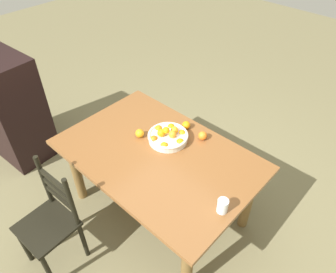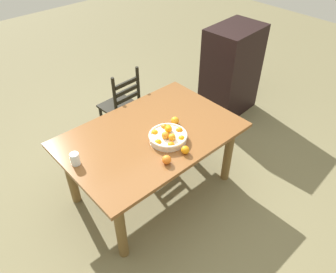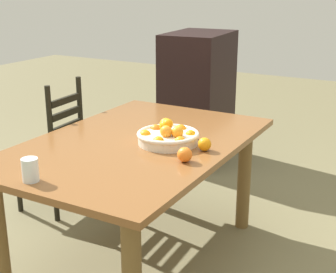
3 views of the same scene
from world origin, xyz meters
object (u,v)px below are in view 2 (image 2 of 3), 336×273
orange_loose_1 (167,160)px  orange_loose_2 (175,121)px  cabinet (231,71)px  orange_loose_0 (185,150)px  chair_near_window (122,107)px  dining_table (151,143)px  drinking_glass (75,159)px  fruit_bowl (168,136)px

orange_loose_1 → orange_loose_2: (0.41, 0.34, -0.00)m
cabinet → orange_loose_0: bearing=-157.2°
chair_near_window → orange_loose_1: bearing=67.9°
dining_table → orange_loose_1: size_ratio=21.30×
dining_table → orange_loose_2: (0.25, -0.05, 0.15)m
orange_loose_2 → drinking_glass: (-0.95, 0.15, 0.02)m
fruit_bowl → orange_loose_1: 0.29m
dining_table → orange_loose_2: orange_loose_2 is taller
chair_near_window → cabinet: 1.49m
orange_loose_1 → orange_loose_2: size_ratio=1.01×
orange_loose_1 → drinking_glass: bearing=138.4°
orange_loose_0 → fruit_bowl: bearing=87.6°
orange_loose_0 → chair_near_window: bearing=79.3°
orange_loose_2 → orange_loose_1: bearing=-140.4°
drinking_glass → dining_table: bearing=-8.3°
cabinet → fruit_bowl: cabinet is taller
cabinet → orange_loose_1: size_ratio=15.39×
orange_loose_1 → orange_loose_0: bearing=-4.6°
chair_near_window → drinking_glass: (-0.98, -0.77, 0.33)m
cabinet → orange_loose_0: (-1.67, -0.84, 0.19)m
dining_table → orange_loose_0: bearing=-84.3°
orange_loose_0 → orange_loose_2: size_ratio=0.95×
drinking_glass → chair_near_window: bearing=38.1°
dining_table → orange_loose_1: orange_loose_1 is taller
orange_loose_1 → cabinet: bearing=24.0°
dining_table → orange_loose_1: bearing=-112.0°
cabinet → orange_loose_1: (-1.86, -0.83, 0.20)m
fruit_bowl → orange_loose_1: size_ratio=4.55×
fruit_bowl → drinking_glass: 0.80m
fruit_bowl → orange_loose_2: (0.20, 0.13, -0.00)m
orange_loose_2 → cabinet: bearing=18.7°
orange_loose_0 → orange_loose_2: (0.21, 0.35, 0.00)m
orange_loose_0 → orange_loose_1: size_ratio=0.95×
fruit_bowl → orange_loose_1: bearing=-134.5°
fruit_bowl → orange_loose_0: (-0.01, -0.22, -0.01)m
orange_loose_0 → orange_loose_2: 0.41m
dining_table → chair_near_window: (0.28, 0.87, -0.17)m
chair_near_window → fruit_bowl: size_ratio=2.79×
cabinet → orange_loose_2: (-1.45, -0.49, 0.20)m
fruit_bowl → orange_loose_1: (-0.20, -0.21, -0.00)m
fruit_bowl → orange_loose_0: 0.22m
chair_near_window → drinking_glass: size_ratio=8.89×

